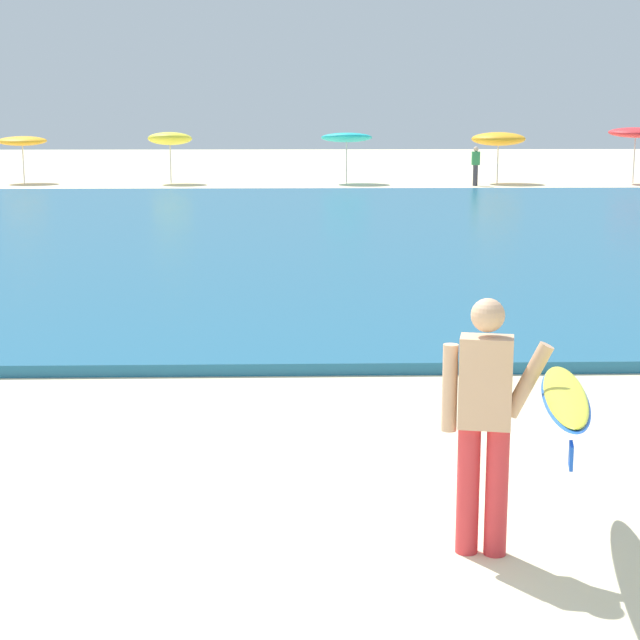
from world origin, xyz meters
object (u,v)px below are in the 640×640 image
object	(u,v)px
beach_umbrella_1	(170,139)
beach_umbrella_4	(636,133)
beach_umbrella_3	(498,139)
surfer_with_board	(520,407)
beach_umbrella_2	(347,138)
beachgoer_near_row_left	(476,165)
beach_umbrella_0	(22,141)

from	to	relation	value
beach_umbrella_1	beach_umbrella_4	distance (m)	19.42
beach_umbrella_1	beach_umbrella_3	size ratio (longest dim) A/B	0.98
surfer_with_board	beach_umbrella_2	bearing A→B (deg)	88.59
beach_umbrella_4	beachgoer_near_row_left	size ratio (longest dim) A/B	1.49
beach_umbrella_0	beach_umbrella_1	size ratio (longest dim) A/B	0.92
beach_umbrella_1	beach_umbrella_3	xyz separation A→B (m)	(13.73, -0.20, -0.02)
beach_umbrella_0	beach_umbrella_1	distance (m)	6.25
surfer_with_board	beach_umbrella_3	distance (m)	38.30
beachgoer_near_row_left	beach_umbrella_3	bearing A→B (deg)	52.39
beach_umbrella_3	beach_umbrella_1	bearing A→B (deg)	179.18
surfer_with_board	beachgoer_near_row_left	distance (m)	36.53
beach_umbrella_2	beach_umbrella_4	xyz separation A→B (m)	(12.04, -0.39, 0.21)
surfer_with_board	beach_umbrella_1	world-z (taller)	beach_umbrella_1
beach_umbrella_0	beach_umbrella_4	distance (m)	25.66
beach_umbrella_2	beachgoer_near_row_left	distance (m)	5.51
beach_umbrella_1	beach_umbrella_3	distance (m)	13.73
surfer_with_board	beach_umbrella_1	distance (m)	38.34
beach_umbrella_3	beach_umbrella_2	bearing A→B (deg)	179.29
surfer_with_board	beach_umbrella_4	size ratio (longest dim) A/B	1.01
beach_umbrella_1	beachgoer_near_row_left	xyz separation A→B (m)	(12.52, -1.77, -1.02)
beach_umbrella_0	beach_umbrella_4	xyz separation A→B (m)	(25.64, -0.97, 0.35)
beach_umbrella_2	surfer_with_board	bearing A→B (deg)	-91.41
beach_umbrella_0	beachgoer_near_row_left	xyz separation A→B (m)	(18.75, -2.22, -0.91)
beach_umbrella_0	beach_umbrella_1	xyz separation A→B (m)	(6.23, -0.46, 0.10)
beach_umbrella_4	beachgoer_near_row_left	xyz separation A→B (m)	(-6.89, -1.25, -1.26)
beach_umbrella_3	beach_umbrella_4	bearing A→B (deg)	-3.17
beach_umbrella_3	beachgoer_near_row_left	world-z (taller)	beach_umbrella_3
beach_umbrella_2	beach_umbrella_4	distance (m)	12.05
beachgoer_near_row_left	surfer_with_board	bearing A→B (deg)	-99.58
surfer_with_board	beach_umbrella_2	size ratio (longest dim) A/B	1.09
beach_umbrella_3	beach_umbrella_4	size ratio (longest dim) A/B	0.96
beach_umbrella_1	beach_umbrella_3	world-z (taller)	beach_umbrella_1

